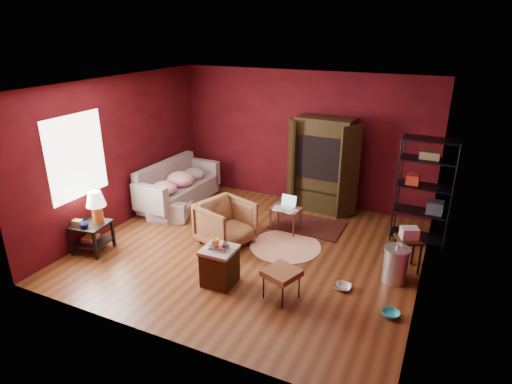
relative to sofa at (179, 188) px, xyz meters
The scene contains 18 objects.
room 2.68m from the sofa, 27.02° to the right, with size 5.54×5.04×2.84m.
sofa is the anchor object (origin of this frame).
armchair 2.05m from the sofa, 31.99° to the right, with size 0.83×0.78×0.86m, color black.
pet_bowl_steel 4.32m from the sofa, 22.04° to the right, with size 0.25×0.06×0.25m, color silver.
pet_bowl_turquoise 5.14m from the sofa, 22.63° to the right, with size 0.24×0.07×0.24m, color #2ABBC4.
vase 2.48m from the sofa, 93.63° to the right, with size 0.15×0.16×0.15m, color #0C0D3F.
mug 3.24m from the sofa, 45.78° to the right, with size 0.14×0.11×0.14m, color #FFDC7C.
side_table 2.27m from the sofa, 93.63° to the right, with size 0.61×0.61×1.07m.
sofa_cushions 0.06m from the sofa, 147.74° to the right, with size 0.88×2.07×0.86m.
hamper 3.21m from the sofa, 44.62° to the right, with size 0.49×0.49×0.68m.
footstool 3.93m from the sofa, 34.13° to the right, with size 0.57×0.57×0.46m.
rug_round 2.88m from the sofa, 15.43° to the right, with size 1.62×1.62×0.01m.
rug_oriental 2.88m from the sofa, ahead, with size 1.35×0.90×0.01m.
laptop_desk 2.53m from the sofa, ahead, with size 0.58×0.46×0.68m.
tv_armoire 3.09m from the sofa, 21.59° to the left, with size 1.53×0.85×1.94m.
wire_shelving 4.90m from the sofa, ahead, with size 0.94×0.44×1.90m.
small_stand 4.79m from the sofa, ahead, with size 0.48×0.48×0.73m.
trash_can 4.77m from the sofa, 13.08° to the right, with size 0.44×0.44×0.61m.
Camera 1 is at (2.86, -5.90, 3.64)m, focal length 30.00 mm.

